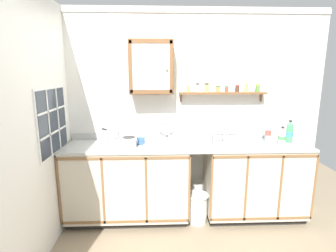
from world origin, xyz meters
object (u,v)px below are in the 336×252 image
(sink, at_px, (166,144))
(bottle_soda_green_2, at_px, (289,132))
(bottle_water_blue_0, at_px, (268,132))
(trash_bin, at_px, (197,207))
(bottle_opaque_white_1, at_px, (282,136))
(hot_plate_stove, at_px, (121,141))
(mug, at_px, (141,141))
(wall_cabinet, at_px, (151,67))
(saucepan, at_px, (113,133))
(dish_rack, at_px, (221,140))

(sink, height_order, bottle_soda_green_2, sink)
(bottle_water_blue_0, height_order, trash_bin, bottle_water_blue_0)
(bottle_opaque_white_1, bearing_deg, hot_plate_stove, 178.68)
(mug, xyz_separation_m, wall_cabinet, (0.13, 0.15, 0.87))
(saucepan, xyz_separation_m, bottle_water_blue_0, (1.89, 0.00, -0.00))
(dish_rack, height_order, trash_bin, dish_rack)
(hot_plate_stove, bearing_deg, mug, 5.20)
(bottle_water_blue_0, xyz_separation_m, wall_cabinet, (-1.42, 0.14, 0.77))
(bottle_soda_green_2, bearing_deg, trash_bin, -173.07)
(saucepan, distance_m, dish_rack, 1.31)
(saucepan, bearing_deg, dish_rack, 0.36)
(sink, relative_size, wall_cabinet, 0.88)
(bottle_soda_green_2, bearing_deg, mug, -179.08)
(dish_rack, bearing_deg, mug, -179.28)
(dish_rack, bearing_deg, bottle_opaque_white_1, -6.18)
(wall_cabinet, bearing_deg, trash_bin, -25.51)
(bottle_water_blue_0, bearing_deg, dish_rack, 179.67)
(bottle_water_blue_0, relative_size, dish_rack, 1.01)
(hot_plate_stove, distance_m, mug, 0.24)
(bottle_opaque_white_1, distance_m, wall_cabinet, 1.77)
(bottle_water_blue_0, xyz_separation_m, dish_rack, (-0.58, 0.00, -0.09))
(hot_plate_stove, xyz_separation_m, trash_bin, (0.92, -0.09, -0.82))
(wall_cabinet, bearing_deg, sink, -35.21)
(dish_rack, relative_size, wall_cabinet, 0.46)
(hot_plate_stove, bearing_deg, wall_cabinet, 25.12)
(sink, bearing_deg, wall_cabinet, 144.79)
(sink, relative_size, bottle_soda_green_2, 1.99)
(bottle_soda_green_2, bearing_deg, wall_cabinet, 175.86)
(sink, bearing_deg, dish_rack, -1.76)
(dish_rack, height_order, wall_cabinet, wall_cabinet)
(bottle_opaque_white_1, bearing_deg, bottle_soda_green_2, 34.88)
(bottle_soda_green_2, distance_m, wall_cabinet, 1.87)
(wall_cabinet, xyz_separation_m, trash_bin, (0.55, -0.26, -1.69))
(bottle_water_blue_0, relative_size, trash_bin, 0.82)
(trash_bin, bearing_deg, saucepan, 173.59)
(bottle_soda_green_2, xyz_separation_m, mug, (-1.83, -0.03, -0.08))
(saucepan, relative_size, wall_cabinet, 0.39)
(saucepan, bearing_deg, wall_cabinet, 17.61)
(bottle_opaque_white_1, bearing_deg, bottle_water_blue_0, 151.85)
(saucepan, distance_m, bottle_opaque_white_1, 2.03)
(mug, bearing_deg, sink, 6.19)
(dish_rack, distance_m, trash_bin, 0.88)
(sink, relative_size, saucepan, 2.26)
(bottle_opaque_white_1, bearing_deg, dish_rack, 173.82)
(hot_plate_stove, height_order, mug, hot_plate_stove)
(saucepan, distance_m, trash_bin, 1.37)
(dish_rack, bearing_deg, saucepan, -179.64)
(bottle_soda_green_2, relative_size, trash_bin, 0.77)
(wall_cabinet, distance_m, trash_bin, 1.80)
(bottle_water_blue_0, xyz_separation_m, bottle_opaque_white_1, (0.14, -0.07, -0.04))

